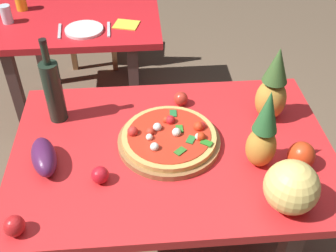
% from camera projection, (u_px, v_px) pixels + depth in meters
% --- Properties ---
extents(ground_plane, '(10.00, 10.00, 0.00)m').
position_uv_depth(ground_plane, '(171.00, 251.00, 2.10)').
color(ground_plane, brown).
extents(display_table, '(1.26, 0.87, 0.73)m').
position_uv_depth(display_table, '(172.00, 162.00, 1.69)').
color(display_table, '#513531').
rests_on(display_table, ground_plane).
extents(background_table, '(1.04, 0.79, 0.73)m').
position_uv_depth(background_table, '(76.00, 31.00, 2.60)').
color(background_table, '#513531').
rests_on(background_table, ground_plane).
extents(dining_chair, '(0.44, 0.44, 0.85)m').
position_uv_depth(dining_chair, '(91.00, 9.00, 3.16)').
color(dining_chair, '#94653B').
rests_on(dining_chair, ground_plane).
extents(pizza_board, '(0.41, 0.41, 0.02)m').
position_uv_depth(pizza_board, '(169.00, 141.00, 1.64)').
color(pizza_board, '#94653B').
rests_on(pizza_board, display_table).
extents(pizza, '(0.37, 0.37, 0.06)m').
position_uv_depth(pizza, '(169.00, 136.00, 1.62)').
color(pizza, tan).
rests_on(pizza, pizza_board).
extents(wine_bottle, '(0.08, 0.08, 0.38)m').
position_uv_depth(wine_bottle, '(53.00, 90.00, 1.68)').
color(wine_bottle, black).
rests_on(wine_bottle, display_table).
extents(pineapple_left, '(0.13, 0.13, 0.33)m').
position_uv_depth(pineapple_left, '(273.00, 88.00, 1.68)').
color(pineapple_left, gold).
rests_on(pineapple_left, display_table).
extents(pineapple_right, '(0.11, 0.11, 0.33)m').
position_uv_depth(pineapple_right, '(263.00, 134.00, 1.47)').
color(pineapple_right, '#C08833').
rests_on(pineapple_right, display_table).
extents(melon, '(0.18, 0.18, 0.18)m').
position_uv_depth(melon, '(291.00, 187.00, 1.35)').
color(melon, '#EBCD6E').
rests_on(melon, display_table).
extents(bell_pepper, '(0.10, 0.10, 0.11)m').
position_uv_depth(bell_pepper, '(301.00, 156.00, 1.52)').
color(bell_pepper, red).
rests_on(bell_pepper, display_table).
extents(eggplant, '(0.14, 0.22, 0.09)m').
position_uv_depth(eggplant, '(44.00, 157.00, 1.53)').
color(eggplant, '#501D4A').
rests_on(eggplant, display_table).
extents(tomato_near_board, '(0.06, 0.06, 0.06)m').
position_uv_depth(tomato_near_board, '(100.00, 175.00, 1.47)').
color(tomato_near_board, red).
rests_on(tomato_near_board, display_table).
extents(tomato_at_corner, '(0.07, 0.07, 0.07)m').
position_uv_depth(tomato_at_corner, '(14.00, 226.00, 1.30)').
color(tomato_at_corner, red).
rests_on(tomato_at_corner, display_table).
extents(tomato_by_bottle, '(0.06, 0.06, 0.06)m').
position_uv_depth(tomato_by_bottle, '(181.00, 99.00, 1.82)').
color(tomato_by_bottle, red).
rests_on(tomato_by_bottle, display_table).
extents(drinking_glass_juice, '(0.07, 0.07, 0.12)m').
position_uv_depth(drinking_glass_juice, '(20.00, 1.00, 2.55)').
color(drinking_glass_juice, gold).
rests_on(drinking_glass_juice, background_table).
extents(drinking_glass_water, '(0.06, 0.06, 0.11)m').
position_uv_depth(drinking_glass_water, '(6.00, 14.00, 2.42)').
color(drinking_glass_water, silver).
rests_on(drinking_glass_water, background_table).
extents(dinner_plate, '(0.22, 0.22, 0.02)m').
position_uv_depth(dinner_plate, '(84.00, 30.00, 2.37)').
color(dinner_plate, white).
rests_on(dinner_plate, background_table).
extents(fork_utensil, '(0.03, 0.18, 0.01)m').
position_uv_depth(fork_utensil, '(60.00, 31.00, 2.36)').
color(fork_utensil, silver).
rests_on(fork_utensil, background_table).
extents(knife_utensil, '(0.02, 0.18, 0.01)m').
position_uv_depth(knife_utensil, '(109.00, 29.00, 2.38)').
color(knife_utensil, silver).
rests_on(knife_utensil, background_table).
extents(napkin_folded, '(0.17, 0.16, 0.01)m').
position_uv_depth(napkin_folded, '(126.00, 25.00, 2.43)').
color(napkin_folded, yellow).
rests_on(napkin_folded, background_table).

